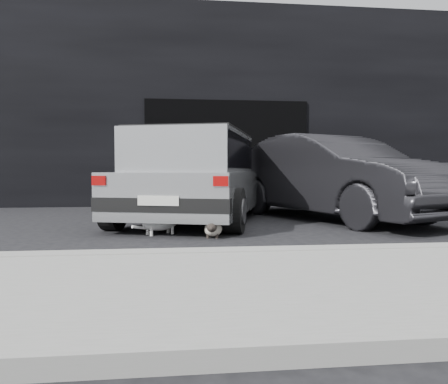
{
  "coord_description": "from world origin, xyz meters",
  "views": [
    {
      "loc": [
        -0.31,
        -6.73,
        0.88
      ],
      "look_at": [
        0.37,
        -0.86,
        0.58
      ],
      "focal_mm": 35.0,
      "sensor_mm": 36.0,
      "label": 1
    }
  ],
  "objects": [
    {
      "name": "building_facade",
      "position": [
        1.0,
        6.0,
        2.5
      ],
      "size": [
        34.0,
        4.0,
        5.0
      ],
      "primitive_type": "cube",
      "color": "black",
      "rests_on": "ground"
    },
    {
      "name": "garage_opening",
      "position": [
        1.0,
        3.99,
        1.3
      ],
      "size": [
        4.0,
        0.1,
        2.6
      ],
      "primitive_type": "cube",
      "color": "black",
      "rests_on": "ground"
    },
    {
      "name": "cat_white",
      "position": [
        -0.47,
        -0.72,
        0.18
      ],
      "size": [
        0.7,
        0.48,
        0.36
      ],
      "rotation": [
        0.0,
        0.0,
        -1.11
      ],
      "color": "silver",
      "rests_on": "ground"
    },
    {
      "name": "cat_siamese",
      "position": [
        0.2,
        -1.06,
        0.11
      ],
      "size": [
        0.31,
        0.7,
        0.24
      ],
      "rotation": [
        0.0,
        0.0,
        2.97
      ],
      "color": "beige",
      "rests_on": "ground"
    },
    {
      "name": "curb",
      "position": [
        1.0,
        -2.6,
        0.06
      ],
      "size": [
        18.0,
        0.25,
        0.12
      ],
      "primitive_type": "cube",
      "color": "gray",
      "rests_on": "ground"
    },
    {
      "name": "ground",
      "position": [
        0.0,
        0.0,
        0.0
      ],
      "size": [
        80.0,
        80.0,
        0.0
      ],
      "primitive_type": "plane",
      "color": "black",
      "rests_on": "ground"
    },
    {
      "name": "silver_hatchback",
      "position": [
        0.07,
        0.81,
        0.84
      ],
      "size": [
        3.01,
        4.54,
        1.54
      ],
      "rotation": [
        0.0,
        0.0,
        -0.3
      ],
      "color": "#A8AAAC",
      "rests_on": "ground"
    },
    {
      "name": "sidewalk",
      "position": [
        1.0,
        -3.8,
        0.06
      ],
      "size": [
        18.0,
        2.2,
        0.11
      ],
      "primitive_type": "cube",
      "color": "gray",
      "rests_on": "ground"
    },
    {
      "name": "second_car",
      "position": [
        2.53,
        0.79,
        0.76
      ],
      "size": [
        3.23,
        4.87,
        1.52
      ],
      "primitive_type": "imported",
      "rotation": [
        0.0,
        0.0,
        0.39
      ],
      "color": "black",
      "rests_on": "ground"
    }
  ]
}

